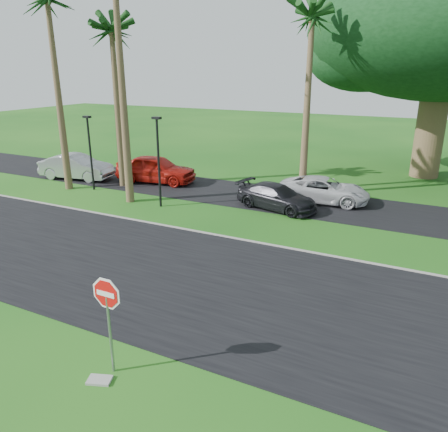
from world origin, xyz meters
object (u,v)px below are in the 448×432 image
car_dark (277,197)px  car_minivan (324,190)px  car_red (156,169)px  car_silver (76,167)px  stop_sign_near (108,306)px

car_dark → car_minivan: size_ratio=0.90×
car_red → car_dark: (8.72, -1.79, -0.23)m
car_silver → car_dark: (13.88, -0.21, -0.16)m
car_silver → car_red: 5.39m
car_red → stop_sign_near: bearing=-156.9°
car_silver → car_minivan: size_ratio=1.00×
car_silver → car_red: (5.16, 1.58, 0.06)m
car_dark → car_minivan: 2.94m
car_red → car_minivan: car_red is taller
stop_sign_near → car_minivan: size_ratio=0.54×
car_silver → car_dark: car_silver is taller
stop_sign_near → car_silver: stop_sign_near is taller
car_minivan → car_red: bearing=87.1°
stop_sign_near → car_silver: size_ratio=0.54×
car_minivan → car_dark: bearing=135.1°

